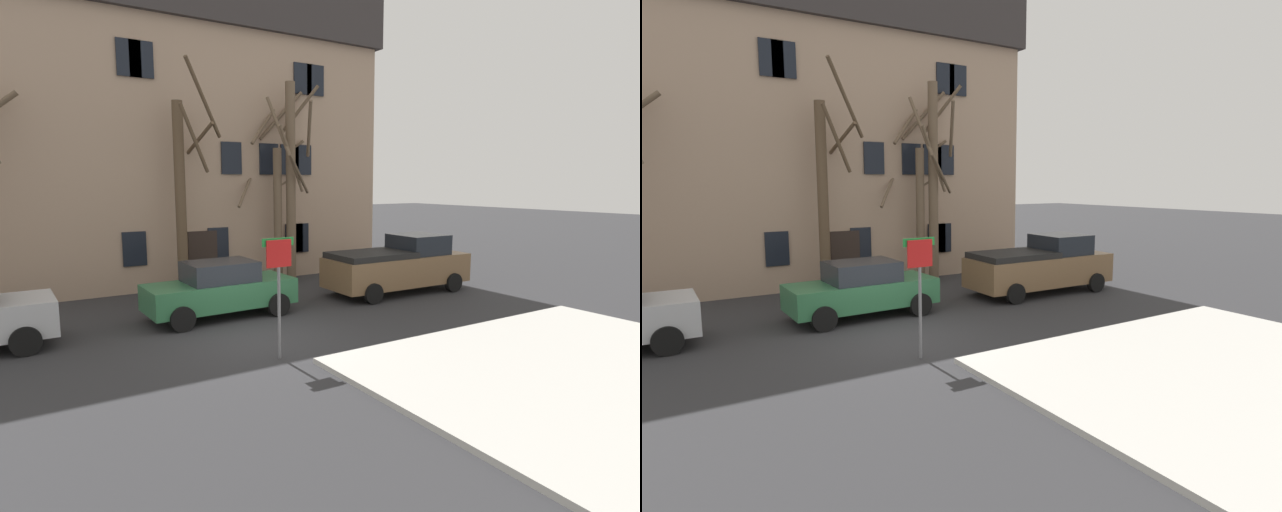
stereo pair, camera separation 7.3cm
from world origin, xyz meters
TOP-DOWN VIEW (x-y plane):
  - ground_plane at (0.00, 0.00)m, footprint 120.00×120.00m
  - sidewalk_slab at (4.67, -6.20)m, footprint 8.99×7.77m
  - building_main at (1.46, 11.35)m, footprint 15.64×9.13m
  - tree_bare_mid at (0.06, 6.13)m, footprint 1.78×2.58m
  - tree_bare_far at (3.78, 6.27)m, footprint 3.30×3.00m
  - tree_bare_end at (4.27, 6.13)m, footprint 2.80×2.47m
  - car_green_sedan at (-0.08, 2.47)m, footprint 4.30×2.05m
  - pickup_truck_brown at (6.54, 2.31)m, footprint 5.31×2.23m
  - street_sign_pole at (-0.29, -1.63)m, footprint 0.76×0.07m

SIDE VIEW (x-z plane):
  - ground_plane at x=0.00m, z-range 0.00..0.00m
  - sidewalk_slab at x=4.67m, z-range 0.00..0.12m
  - car_green_sedan at x=-0.08m, z-range 0.00..1.64m
  - pickup_truck_brown at x=6.54m, z-range -0.03..2.00m
  - street_sign_pole at x=-0.29m, z-range 0.55..3.26m
  - tree_bare_far at x=3.78m, z-range 0.00..5.95m
  - tree_bare_mid at x=0.06m, z-range -0.28..7.53m
  - tree_bare_end at x=4.27m, z-range 0.42..8.08m
  - building_main at x=1.46m, z-range 0.08..11.89m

